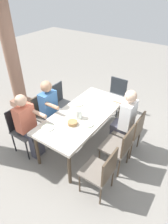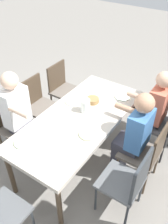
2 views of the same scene
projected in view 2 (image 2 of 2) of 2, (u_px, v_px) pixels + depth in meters
The scene contains 25 objects.
ground_plane at pixel (80, 158), 3.46m from camera, with size 16.00×16.00×0.00m, color gray.
dining_table at pixel (79, 121), 3.03m from camera, with size 1.95×0.88×0.76m.
chair_west_north at pixel (164, 123), 3.24m from camera, with size 0.44×0.44×0.92m.
chair_west_south at pixel (63, 87), 4.02m from camera, with size 0.44×0.44×0.89m.
chair_mid_north at pixel (147, 152), 2.86m from camera, with size 0.44×0.44×0.90m.
chair_mid_south at pixel (38, 103), 3.61m from camera, with size 0.44×0.44×0.91m.
chair_east_north at pixel (128, 181), 2.52m from camera, with size 0.44×0.44×0.93m.
chair_east_south at pixel (13, 122), 3.29m from camera, with size 0.44×0.44×0.88m.
diner_woman_green at pixel (152, 110), 3.24m from camera, with size 0.35×0.49×1.27m.
diner_man_white at pixel (20, 116), 3.09m from camera, with size 0.35×0.50×1.31m.
diner_guest_third at pixel (133, 134), 2.84m from camera, with size 0.35×0.50×1.28m.
plate_0 at pixel (122, 97), 3.33m from camera, with size 0.22×0.22×0.02m.
fork_0 at pixel (127, 92), 3.43m from camera, with size 0.02×0.17×0.01m, color silver.
spoon_0 at pixel (117, 102), 3.24m from camera, with size 0.02×0.17×0.01m, color silver.
plate_1 at pixel (73, 102), 3.24m from camera, with size 0.21×0.21×0.02m.
fork_1 at pixel (79, 97), 3.35m from camera, with size 0.02×0.17×0.01m, color silver.
spoon_1 at pixel (66, 107), 3.15m from camera, with size 0.02×0.17×0.01m, color silver.
plate_2 at pixel (88, 134), 2.74m from camera, with size 0.21×0.21×0.02m.
fork_2 at pixel (95, 127), 2.84m from camera, with size 0.02×0.17×0.01m, color silver.
spoon_2 at pixel (80, 142), 2.64m from camera, with size 0.02×0.17×0.01m, color silver.
plate_3 at pixel (25, 142), 2.64m from camera, with size 0.24×0.24×0.02m.
fork_3 at pixel (34, 134), 2.75m from camera, with size 0.02×0.17×0.01m, color silver.
spoon_3 at pixel (15, 150), 2.55m from camera, with size 0.02×0.17×0.01m, color silver.
water_pitcher at pixel (85, 106), 3.05m from camera, with size 0.12×0.12×0.17m.
bread_basket at pixel (93, 100), 3.23m from camera, with size 0.17×0.17×0.06m, color #9E7547.
Camera 2 is at (1.90, 1.35, 2.64)m, focal length 38.76 mm.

